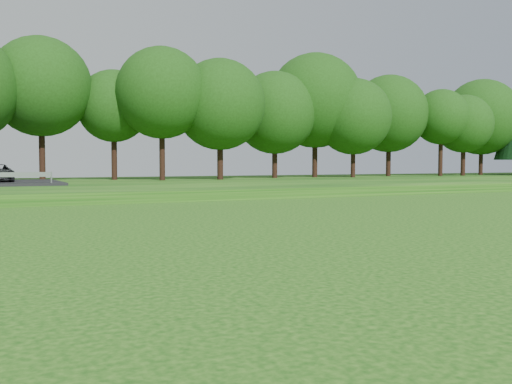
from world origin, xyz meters
name	(u,v)px	position (x,y,z in m)	size (l,w,h in m)	color
berm	(210,184)	(0.00, 34.00, 0.30)	(130.00, 30.00, 0.60)	#0D400C
walking_path	(296,197)	(0.00, 20.00, 0.02)	(130.00, 1.60, 0.04)	gray
treeline	(193,94)	(0.00, 38.00, 8.10)	(104.00, 7.00, 15.00)	#193F0E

